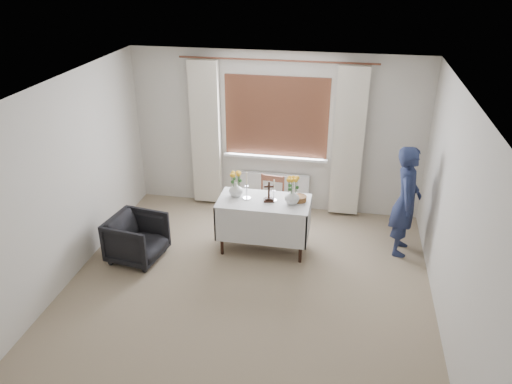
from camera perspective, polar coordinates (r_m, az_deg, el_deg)
ground at (r=6.16m, az=-1.46°, el=-12.19°), size 5.00×5.00×0.00m
altar_table at (r=6.89m, az=0.89°, el=-3.80°), size 1.24×0.64×0.76m
wooden_chair at (r=7.35m, az=1.55°, el=-1.49°), size 0.42×0.42×0.83m
armchair at (r=6.91m, az=-13.46°, el=-5.17°), size 0.78×0.76×0.62m
person at (r=6.96m, az=16.76°, el=-1.00°), size 0.44×0.61×1.55m
radiator at (r=8.03m, az=2.13°, el=0.11°), size 1.10×0.10×0.60m
wooden_cross at (r=6.63m, az=1.48°, el=0.08°), size 0.15×0.12×0.29m
candlestick_left at (r=6.68m, az=-1.07°, el=0.75°), size 0.13×0.13×0.39m
candlestick_right at (r=6.64m, az=2.06°, el=0.20°), size 0.11×0.11×0.31m
flower_vase_left at (r=6.79m, az=-2.31°, el=0.32°), size 0.20×0.20×0.20m
flower_vase_right at (r=6.60m, az=4.14°, el=-0.53°), size 0.22×0.22×0.21m
wicker_basket at (r=6.71m, az=5.00°, el=-0.74°), size 0.21×0.21×0.07m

